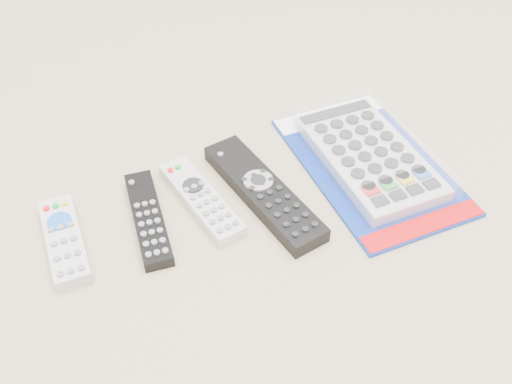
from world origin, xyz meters
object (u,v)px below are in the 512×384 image
remote_small_grey (65,241)px  jumbo_remote_packaged (370,155)px  remote_silver_dvd (201,199)px  remote_large_black (263,192)px  remote_slim_black (148,218)px

remote_small_grey → jumbo_remote_packaged: (0.46, -0.06, 0.01)m
remote_small_grey → remote_silver_dvd: bearing=1.4°
remote_large_black → jumbo_remote_packaged: bearing=-9.2°
jumbo_remote_packaged → remote_slim_black: bearing=177.5°
remote_large_black → remote_silver_dvd: bearing=154.2°
remote_slim_black → remote_large_black: 0.17m
remote_slim_black → jumbo_remote_packaged: size_ratio=0.55×
remote_silver_dvd → jumbo_remote_packaged: size_ratio=0.55×
remote_slim_black → remote_silver_dvd: bearing=10.0°
remote_slim_black → remote_small_grey: bearing=-176.0°
remote_small_grey → remote_silver_dvd: remote_small_grey is taller
remote_small_grey → remote_silver_dvd: (0.19, -0.01, -0.00)m
remote_silver_dvd → remote_large_black: remote_large_black is taller
remote_silver_dvd → jumbo_remote_packaged: 0.27m
remote_slim_black → jumbo_remote_packaged: (0.35, -0.04, 0.01)m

